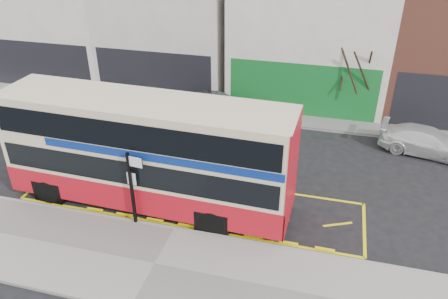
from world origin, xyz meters
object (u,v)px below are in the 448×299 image
(double_decker_bus, at_px, (148,152))
(car_silver, at_px, (109,101))
(bus_stop_post, at_px, (132,182))
(car_white, at_px, (427,141))
(street_tree_right, at_px, (357,57))
(car_grey, at_px, (217,108))
(street_tree_left, at_px, (25,18))

(double_decker_bus, bearing_deg, car_silver, 129.29)
(bus_stop_post, relative_size, car_white, 0.68)
(bus_stop_post, bearing_deg, street_tree_right, 62.27)
(car_grey, distance_m, car_white, 11.07)
(double_decker_bus, relative_size, car_grey, 2.56)
(street_tree_left, bearing_deg, double_decker_bus, -40.11)
(car_white, xyz_separation_m, street_tree_left, (-24.90, 4.02, 3.62))
(bus_stop_post, xyz_separation_m, car_white, (11.50, 8.78, -1.33))
(car_grey, bearing_deg, car_silver, 90.68)
(car_silver, xyz_separation_m, street_tree_right, (13.83, 2.21, 3.10))
(street_tree_left, bearing_deg, car_silver, -24.65)
(car_silver, bearing_deg, street_tree_left, 82.71)
(car_silver, relative_size, car_grey, 0.81)
(double_decker_bus, relative_size, street_tree_right, 2.12)
(double_decker_bus, bearing_deg, bus_stop_post, -87.49)
(bus_stop_post, relative_size, car_grey, 0.68)
(car_silver, distance_m, street_tree_left, 8.82)
(car_grey, distance_m, street_tree_left, 14.64)
(bus_stop_post, height_order, street_tree_left, street_tree_left)
(car_silver, bearing_deg, double_decker_bus, -125.11)
(car_grey, height_order, car_white, car_grey)
(bus_stop_post, bearing_deg, street_tree_left, 142.07)
(bus_stop_post, distance_m, car_grey, 9.86)
(street_tree_right, bearing_deg, car_white, -37.42)
(bus_stop_post, bearing_deg, car_grey, 92.98)
(bus_stop_post, bearing_deg, car_white, 43.15)
(car_silver, bearing_deg, street_tree_right, -63.56)
(double_decker_bus, height_order, car_silver, double_decker_bus)
(car_grey, relative_size, street_tree_right, 0.83)
(double_decker_bus, distance_m, bus_stop_post, 1.59)
(car_silver, distance_m, car_grey, 6.59)
(car_grey, bearing_deg, car_white, -97.08)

